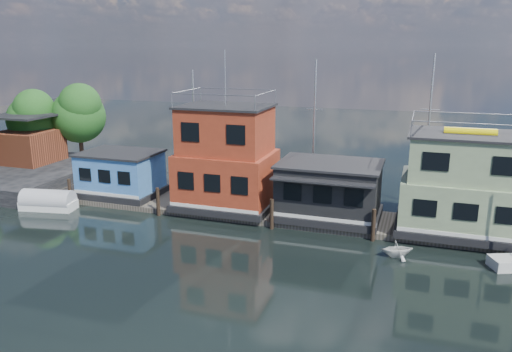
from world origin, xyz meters
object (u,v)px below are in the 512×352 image
(dinghy_white, at_px, (397,249))
(houseboat_green, at_px, (464,186))
(tarp_runabout, at_px, (48,202))
(houseboat_blue, at_px, (121,174))
(houseboat_red, at_px, (226,160))
(houseboat_dark, at_px, (329,190))

(dinghy_white, bearing_deg, houseboat_green, -61.87)
(houseboat_green, relative_size, tarp_runabout, 1.88)
(houseboat_blue, relative_size, houseboat_red, 0.54)
(houseboat_green, xyz_separation_m, dinghy_white, (-3.82, -4.95, -3.02))
(houseboat_red, bearing_deg, dinghy_white, -20.58)
(houseboat_red, height_order, houseboat_dark, houseboat_red)
(tarp_runabout, relative_size, dinghy_white, 2.23)
(houseboat_blue, relative_size, houseboat_green, 0.76)
(dinghy_white, bearing_deg, tarp_runabout, 64.28)
(houseboat_red, bearing_deg, tarp_runabout, -162.56)
(houseboat_green, distance_m, dinghy_white, 6.94)
(tarp_runabout, bearing_deg, dinghy_white, -11.87)
(tarp_runabout, bearing_deg, houseboat_green, -2.43)
(houseboat_blue, height_order, houseboat_green, houseboat_green)
(houseboat_blue, height_order, dinghy_white, houseboat_blue)
(houseboat_red, distance_m, houseboat_green, 17.01)
(houseboat_dark, distance_m, tarp_runabout, 21.98)
(houseboat_green, bearing_deg, houseboat_red, -180.00)
(houseboat_dark, xyz_separation_m, tarp_runabout, (-21.50, -4.22, -1.78))
(houseboat_blue, xyz_separation_m, houseboat_green, (26.50, 0.00, 1.34))
(houseboat_dark, height_order, tarp_runabout, houseboat_dark)
(houseboat_dark, bearing_deg, houseboat_green, 0.12)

